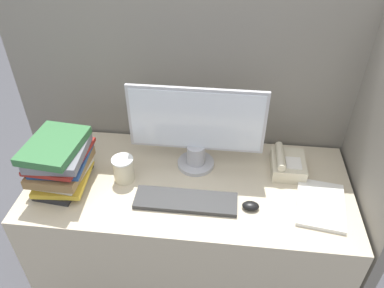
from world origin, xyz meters
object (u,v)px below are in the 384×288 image
at_px(monitor, 196,129).
at_px(book_stack, 60,163).
at_px(desk_telephone, 287,164).
at_px(coffee_cup, 124,169).
at_px(keyboard, 187,201).
at_px(mouse, 251,206).

bearing_deg(monitor, book_stack, -161.09).
relative_size(monitor, desk_telephone, 3.25).
height_order(coffee_cup, desk_telephone, coffee_cup).
bearing_deg(keyboard, coffee_cup, 159.25).
distance_m(book_stack, desk_telephone, 1.04).
relative_size(coffee_cup, desk_telephone, 0.63).
xyz_separation_m(keyboard, mouse, (0.28, -0.00, 0.01)).
xyz_separation_m(coffee_cup, book_stack, (-0.27, -0.06, 0.06)).
bearing_deg(book_stack, monitor, 18.91).
xyz_separation_m(book_stack, desk_telephone, (1.02, 0.21, -0.09)).
xyz_separation_m(keyboard, coffee_cup, (-0.31, 0.12, 0.05)).
xyz_separation_m(monitor, coffee_cup, (-0.32, -0.14, -0.15)).
bearing_deg(mouse, monitor, 135.29).
distance_m(monitor, keyboard, 0.33).
relative_size(keyboard, mouse, 6.11).
bearing_deg(mouse, book_stack, 175.97).
xyz_separation_m(monitor, mouse, (0.26, -0.26, -0.20)).
height_order(book_stack, desk_telephone, book_stack).
distance_m(coffee_cup, book_stack, 0.28).
xyz_separation_m(monitor, desk_telephone, (0.44, 0.01, -0.17)).
relative_size(keyboard, desk_telephone, 2.34).
height_order(keyboard, book_stack, book_stack).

